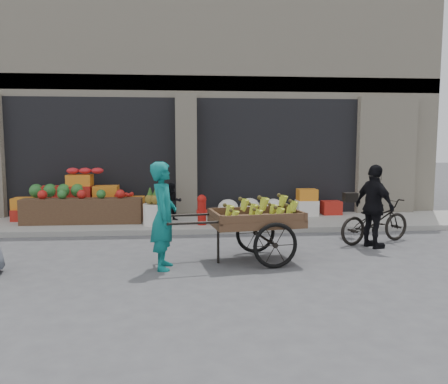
{
  "coord_description": "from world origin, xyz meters",
  "views": [
    {
      "loc": [
        0.02,
        -6.54,
        1.98
      ],
      "look_at": [
        0.71,
        1.59,
        1.1
      ],
      "focal_mm": 35.0,
      "sensor_mm": 36.0,
      "label": 1
    }
  ],
  "objects": [
    {
      "name": "ground",
      "position": [
        0.0,
        0.0,
        0.0
      ],
      "size": [
        80.0,
        80.0,
        0.0
      ],
      "primitive_type": "plane",
      "color": "#424244",
      "rests_on": "ground"
    },
    {
      "name": "sidewalk",
      "position": [
        0.0,
        4.1,
        0.06
      ],
      "size": [
        18.0,
        2.2,
        0.12
      ],
      "primitive_type": "cube",
      "color": "gray",
      "rests_on": "ground"
    },
    {
      "name": "building",
      "position": [
        0.0,
        8.03,
        3.37
      ],
      "size": [
        14.0,
        6.45,
        7.0
      ],
      "color": "beige",
      "rests_on": "ground"
    },
    {
      "name": "fruit_display",
      "position": [
        -2.48,
        4.38,
        0.67
      ],
      "size": [
        3.1,
        1.12,
        1.24
      ],
      "color": "#AF2118",
      "rests_on": "sidewalk"
    },
    {
      "name": "pineapple_bin",
      "position": [
        -0.75,
        3.6,
        0.37
      ],
      "size": [
        0.52,
        0.52,
        0.5
      ],
      "primitive_type": "cylinder",
      "color": "silver",
      "rests_on": "sidewalk"
    },
    {
      "name": "fire_hydrant",
      "position": [
        0.35,
        3.55,
        0.5
      ],
      "size": [
        0.22,
        0.22,
        0.71
      ],
      "color": "#A5140F",
      "rests_on": "sidewalk"
    },
    {
      "name": "orange_bucket",
      "position": [
        0.85,
        3.5,
        0.27
      ],
      "size": [
        0.32,
        0.32,
        0.3
      ],
      "primitive_type": "cylinder",
      "color": "orange",
      "rests_on": "sidewalk"
    },
    {
      "name": "right_bay_goods",
      "position": [
        2.61,
        4.7,
        0.41
      ],
      "size": [
        3.35,
        0.6,
        0.7
      ],
      "color": "silver",
      "rests_on": "sidewalk"
    },
    {
      "name": "seated_person",
      "position": [
        -0.35,
        4.2,
        0.58
      ],
      "size": [
        0.51,
        0.43,
        0.93
      ],
      "primitive_type": "imported",
      "rotation": [
        0.0,
        0.0,
        0.17
      ],
      "color": "black",
      "rests_on": "sidewalk"
    },
    {
      "name": "banana_cart",
      "position": [
        1.12,
        0.72,
        0.77
      ],
      "size": [
        2.66,
        1.38,
        1.06
      ],
      "rotation": [
        0.0,
        0.0,
        0.15
      ],
      "color": "brown",
      "rests_on": "ground"
    },
    {
      "name": "vendor_woman",
      "position": [
        -0.36,
        0.39,
        0.86
      ],
      "size": [
        0.44,
        0.65,
        1.72
      ],
      "primitive_type": "imported",
      "rotation": [
        0.0,
        0.0,
        1.52
      ],
      "color": "#0D6B67",
      "rests_on": "ground"
    },
    {
      "name": "bicycle",
      "position": [
        3.8,
        1.89,
        0.45
      ],
      "size": [
        1.82,
        1.14,
        0.9
      ],
      "primitive_type": "imported",
      "rotation": [
        0.0,
        0.0,
        1.92
      ],
      "color": "black",
      "rests_on": "ground"
    },
    {
      "name": "cyclist",
      "position": [
        3.6,
        1.49,
        0.81
      ],
      "size": [
        0.69,
        1.02,
        1.61
      ],
      "primitive_type": "imported",
      "rotation": [
        0.0,
        0.0,
        1.92
      ],
      "color": "black",
      "rests_on": "ground"
    }
  ]
}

